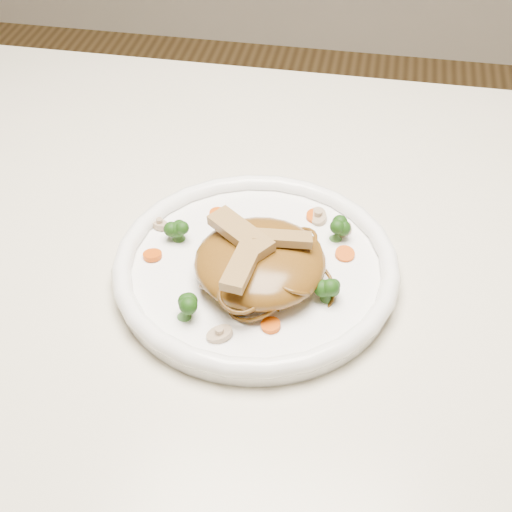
# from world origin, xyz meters

# --- Properties ---
(table) EXTENTS (1.20, 0.80, 0.75)m
(table) POSITION_xyz_m (0.00, 0.00, 0.65)
(table) COLOR beige
(table) RESTS_ON ground
(plate) EXTENTS (0.38, 0.38, 0.02)m
(plate) POSITION_xyz_m (0.01, -0.05, 0.76)
(plate) COLOR white
(plate) RESTS_ON table
(noodle_mound) EXTENTS (0.17, 0.17, 0.04)m
(noodle_mound) POSITION_xyz_m (0.01, -0.07, 0.79)
(noodle_mound) COLOR brown
(noodle_mound) RESTS_ON plate
(chicken_a) EXTENTS (0.06, 0.03, 0.01)m
(chicken_a) POSITION_xyz_m (0.03, -0.06, 0.81)
(chicken_a) COLOR #A1814C
(chicken_a) RESTS_ON noodle_mound
(chicken_b) EXTENTS (0.08, 0.07, 0.01)m
(chicken_b) POSITION_xyz_m (-0.01, -0.06, 0.81)
(chicken_b) COLOR #A1814C
(chicken_b) RESTS_ON noodle_mound
(chicken_c) EXTENTS (0.03, 0.07, 0.01)m
(chicken_c) POSITION_xyz_m (0.00, -0.10, 0.81)
(chicken_c) COLOR #A1814C
(chicken_c) RESTS_ON noodle_mound
(broccoli_0) EXTENTS (0.03, 0.03, 0.03)m
(broccoli_0) POSITION_xyz_m (0.08, 0.01, 0.78)
(broccoli_0) COLOR #19450E
(broccoli_0) RESTS_ON plate
(broccoli_1) EXTENTS (0.03, 0.03, 0.03)m
(broccoli_1) POSITION_xyz_m (-0.08, -0.02, 0.78)
(broccoli_1) COLOR #19450E
(broccoli_1) RESTS_ON plate
(broccoli_2) EXTENTS (0.03, 0.03, 0.03)m
(broccoli_2) POSITION_xyz_m (-0.05, -0.13, 0.78)
(broccoli_2) COLOR #19450E
(broccoli_2) RESTS_ON plate
(broccoli_3) EXTENTS (0.04, 0.04, 0.03)m
(broccoli_3) POSITION_xyz_m (0.08, -0.08, 0.78)
(broccoli_3) COLOR #19450E
(broccoli_3) RESTS_ON plate
(carrot_0) EXTENTS (0.03, 0.03, 0.00)m
(carrot_0) POSITION_xyz_m (0.06, 0.04, 0.77)
(carrot_0) COLOR #BB4906
(carrot_0) RESTS_ON plate
(carrot_1) EXTENTS (0.02, 0.02, 0.00)m
(carrot_1) POSITION_xyz_m (-0.10, -0.06, 0.77)
(carrot_1) COLOR #BB4906
(carrot_1) RESTS_ON plate
(carrot_2) EXTENTS (0.03, 0.03, 0.00)m
(carrot_2) POSITION_xyz_m (0.09, -0.02, 0.77)
(carrot_2) COLOR #BB4906
(carrot_2) RESTS_ON plate
(carrot_3) EXTENTS (0.02, 0.02, 0.00)m
(carrot_3) POSITION_xyz_m (-0.05, 0.02, 0.77)
(carrot_3) COLOR #BB4906
(carrot_3) RESTS_ON plate
(carrot_4) EXTENTS (0.02, 0.02, 0.00)m
(carrot_4) POSITION_xyz_m (0.04, -0.13, 0.77)
(carrot_4) COLOR #BB4906
(carrot_4) RESTS_ON plate
(mushroom_0) EXTENTS (0.04, 0.04, 0.01)m
(mushroom_0) POSITION_xyz_m (-0.01, -0.15, 0.77)
(mushroom_0) COLOR tan
(mushroom_0) RESTS_ON plate
(mushroom_1) EXTENTS (0.03, 0.03, 0.01)m
(mushroom_1) POSITION_xyz_m (0.09, 0.02, 0.77)
(mushroom_1) COLOR tan
(mushroom_1) RESTS_ON plate
(mushroom_2) EXTENTS (0.03, 0.03, 0.01)m
(mushroom_2) POSITION_xyz_m (-0.11, -0.01, 0.77)
(mushroom_2) COLOR tan
(mushroom_2) RESTS_ON plate
(mushroom_3) EXTENTS (0.03, 0.03, 0.01)m
(mushroom_3) POSITION_xyz_m (0.06, 0.04, 0.77)
(mushroom_3) COLOR tan
(mushroom_3) RESTS_ON plate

